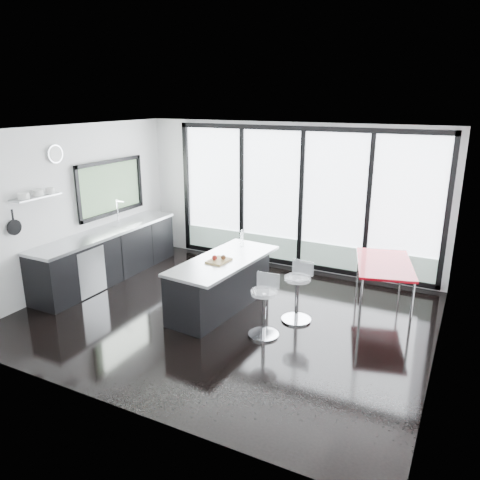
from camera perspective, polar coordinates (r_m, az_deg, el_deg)
The scene contains 11 objects.
floor at distance 7.34m, azimuth -1.78°, elevation -9.13°, with size 6.00×5.00×0.00m, color black.
ceiling at distance 6.60m, azimuth -2.01°, elevation 13.25°, with size 6.00×5.00×0.00m, color white.
wall_back at distance 8.95m, azimuth 7.31°, elevation 4.22°, with size 6.00×0.09×2.80m.
wall_front at distance 4.92m, azimuth -16.13°, elevation -5.60°, with size 6.00×0.00×2.80m, color silver.
wall_left at distance 8.78m, azimuth -18.34°, elevation 5.19°, with size 0.26×5.00×2.80m.
wall_right at distance 6.05m, azimuth 23.88°, elevation -2.13°, with size 0.00×5.00×2.80m, color silver.
counter_cabinets at distance 8.94m, azimuth -15.75°, elevation -1.67°, with size 0.69×3.24×1.36m.
island at distance 7.42m, azimuth -2.40°, elevation -5.23°, with size 1.03×2.12×1.09m.
bar_stool_near at distance 6.61m, azimuth 2.92°, elevation -8.92°, with size 0.43×0.43×0.69m, color silver.
bar_stool_far at distance 7.07m, azimuth 6.95°, elevation -7.13°, with size 0.45×0.45×0.71m, color silver.
red_table at distance 7.76m, azimuth 16.98°, elevation -5.32°, with size 0.81×1.42×0.76m, color maroon.
Camera 1 is at (3.19, -5.76, 3.24)m, focal length 35.00 mm.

